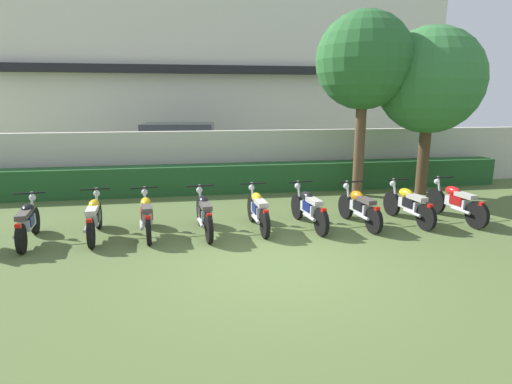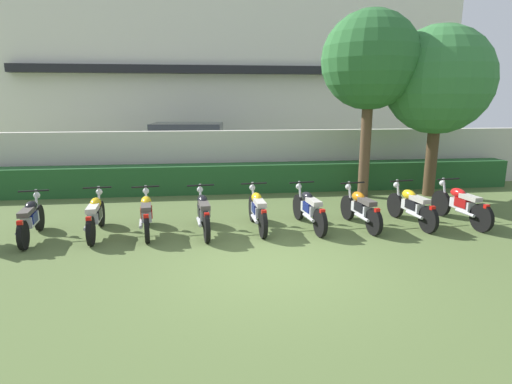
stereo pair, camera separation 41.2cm
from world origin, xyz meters
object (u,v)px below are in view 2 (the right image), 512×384
(motorcycle_in_row_1, at_px, (95,215))
(motorcycle_in_row_6, at_px, (360,208))
(parked_car, at_px, (192,147))
(tree_far_side, at_px, (439,81))
(motorcycle_in_row_2, at_px, (147,213))
(motorcycle_in_row_7, at_px, (411,206))
(motorcycle_in_row_8, at_px, (461,204))
(motorcycle_in_row_3, at_px, (203,212))
(tree_near_inspector, at_px, (370,61))
(motorcycle_in_row_0, at_px, (31,219))
(motorcycle_in_row_5, at_px, (309,208))
(motorcycle_in_row_4, at_px, (257,209))

(motorcycle_in_row_1, bearing_deg, motorcycle_in_row_6, -96.04)
(parked_car, relative_size, tree_far_side, 0.96)
(motorcycle_in_row_2, xyz_separation_m, motorcycle_in_row_6, (4.71, -0.10, -0.00))
(motorcycle_in_row_7, xyz_separation_m, motorcycle_in_row_8, (1.18, -0.04, 0.01))
(motorcycle_in_row_3, bearing_deg, motorcycle_in_row_6, -96.05)
(tree_near_inspector, bearing_deg, parked_car, 135.24)
(parked_car, distance_m, motorcycle_in_row_8, 10.26)
(motorcycle_in_row_7, height_order, motorcycle_in_row_8, motorcycle_in_row_8)
(motorcycle_in_row_3, distance_m, motorcycle_in_row_8, 5.91)
(tree_near_inspector, xyz_separation_m, motorcycle_in_row_6, (-1.18, -2.90, -3.40))
(motorcycle_in_row_3, distance_m, motorcycle_in_row_6, 3.51)
(motorcycle_in_row_0, relative_size, motorcycle_in_row_8, 0.93)
(tree_near_inspector, height_order, motorcycle_in_row_2, tree_near_inspector)
(motorcycle_in_row_0, height_order, motorcycle_in_row_1, motorcycle_in_row_1)
(motorcycle_in_row_2, bearing_deg, motorcycle_in_row_0, 85.51)
(tree_far_side, relative_size, motorcycle_in_row_2, 2.68)
(motorcycle_in_row_0, height_order, motorcycle_in_row_3, motorcycle_in_row_3)
(parked_car, bearing_deg, motorcycle_in_row_7, -50.23)
(motorcycle_in_row_0, distance_m, motorcycle_in_row_2, 2.31)
(motorcycle_in_row_1, height_order, motorcycle_in_row_7, motorcycle_in_row_7)
(motorcycle_in_row_1, xyz_separation_m, motorcycle_in_row_5, (4.61, -0.02, 0.01))
(motorcycle_in_row_3, height_order, motorcycle_in_row_7, motorcycle_in_row_3)
(parked_car, relative_size, motorcycle_in_row_3, 2.51)
(tree_near_inspector, height_order, motorcycle_in_row_6, tree_near_inspector)
(tree_near_inspector, distance_m, motorcycle_in_row_8, 4.63)
(motorcycle_in_row_2, height_order, motorcycle_in_row_5, motorcycle_in_row_5)
(motorcycle_in_row_6, bearing_deg, motorcycle_in_row_7, -95.66)
(tree_far_side, height_order, motorcycle_in_row_0, tree_far_side)
(motorcycle_in_row_4, bearing_deg, motorcycle_in_row_1, 86.39)
(motorcycle_in_row_5, xyz_separation_m, motorcycle_in_row_7, (2.39, -0.05, -0.00))
(motorcycle_in_row_1, xyz_separation_m, motorcycle_in_row_3, (2.26, -0.12, 0.02))
(parked_car, xyz_separation_m, motorcycle_in_row_4, (1.66, -7.89, -0.49))
(tree_near_inspector, height_order, motorcycle_in_row_3, tree_near_inspector)
(motorcycle_in_row_8, bearing_deg, motorcycle_in_row_7, 80.64)
(motorcycle_in_row_2, xyz_separation_m, motorcycle_in_row_7, (5.94, -0.06, 0.00))
(motorcycle_in_row_2, distance_m, motorcycle_in_row_7, 5.94)
(motorcycle_in_row_4, bearing_deg, motorcycle_in_row_2, 86.80)
(motorcycle_in_row_1, distance_m, motorcycle_in_row_4, 3.45)
(motorcycle_in_row_3, xyz_separation_m, motorcycle_in_row_8, (5.91, 0.00, -0.00))
(tree_far_side, height_order, motorcycle_in_row_7, tree_far_side)
(motorcycle_in_row_5, height_order, motorcycle_in_row_8, motorcycle_in_row_8)
(parked_car, bearing_deg, motorcycle_in_row_0, -104.11)
(motorcycle_in_row_5, distance_m, motorcycle_in_row_7, 2.39)
(parked_car, relative_size, tree_near_inspector, 0.89)
(motorcycle_in_row_6, bearing_deg, motorcycle_in_row_2, 81.05)
(motorcycle_in_row_4, height_order, motorcycle_in_row_7, motorcycle_in_row_4)
(tree_far_side, xyz_separation_m, motorcycle_in_row_4, (-5.50, -2.66, -2.88))
(motorcycle_in_row_0, bearing_deg, motorcycle_in_row_8, -97.36)
(parked_car, distance_m, motorcycle_in_row_1, 8.11)
(motorcycle_in_row_1, height_order, motorcycle_in_row_6, motorcycle_in_row_6)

